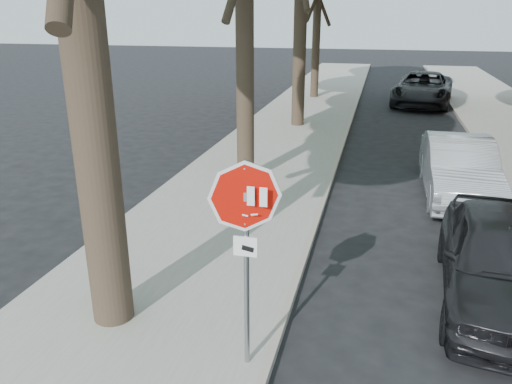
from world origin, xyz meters
The scene contains 8 objects.
ground centered at (0.00, 0.00, 0.00)m, with size 120.00×120.00×0.00m, color black.
sidewalk_left centered at (-2.50, 12.00, 0.06)m, with size 4.00×55.00×0.12m, color gray.
curb_left centered at (-0.45, 12.00, 0.07)m, with size 0.12×55.00×0.13m, color #9E9384.
curb_right centered at (3.95, 12.00, 0.07)m, with size 0.12×55.00×0.13m, color #9E9384.
stop_sign centered at (-0.70, -0.03, 1.95)m, with size 0.76×0.34×2.61m.
car_a centered at (2.60, 2.45, 0.71)m, with size 1.69×4.19×1.43m, color black.
car_b centered at (2.60, 7.28, 0.71)m, with size 1.50×4.30×1.42m, color #B3B4BB.
car_d centered at (2.60, 20.51, 0.77)m, with size 2.57×5.58×1.55m, color black.
Camera 1 is at (0.64, -4.94, 4.20)m, focal length 35.00 mm.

